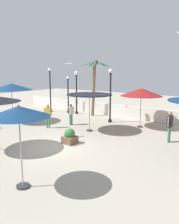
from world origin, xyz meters
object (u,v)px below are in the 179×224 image
lamp_post_2 (68,93)px  lamp_post_3 (50,86)px  seagull_0 (69,63)px  guest_0 (170,124)px  patio_umbrella_0 (89,96)px  guest_3 (71,112)px  planter (70,137)px  patio_umbrella_4 (141,92)px  patio_umbrella_3 (19,112)px  palm_tree_2 (94,81)px  patio_umbrella_1 (11,87)px  lamp_post_1 (76,87)px  guest_1 (48,114)px  lamp_post_0 (110,91)px

lamp_post_2 → lamp_post_3: bearing=-157.5°
seagull_0 → guest_0: bearing=-20.1°
patio_umbrella_0 → lamp_post_3: 8.16m
patio_umbrella_0 → guest_3: (-2.16, 0.58, -1.44)m
patio_umbrella_0 → planter: bearing=-76.0°
patio_umbrella_0 → patio_umbrella_4: 3.76m
patio_umbrella_0 → lamp_post_3: bearing=155.0°
patio_umbrella_3 → seagull_0: size_ratio=2.21×
guest_0 → guest_3: 7.16m
patio_umbrella_4 → guest_0: patio_umbrella_4 is taller
guest_0 → palm_tree_2: bearing=155.6°
patio_umbrella_1 → patio_umbrella_3: 10.68m
palm_tree_2 → lamp_post_1: 1.98m
patio_umbrella_1 → guest_0: size_ratio=1.81×
patio_umbrella_1 → seagull_0: (0.19, 6.41, 1.90)m
guest_1 → lamp_post_0: bearing=58.7°
seagull_0 → patio_umbrella_1: bearing=-91.7°
guest_1 → seagull_0: 7.80m
patio_umbrella_0 → guest_0: (4.99, 0.83, -1.32)m
patio_umbrella_3 → guest_0: bearing=73.4°
patio_umbrella_3 → palm_tree_2: bearing=114.9°
patio_umbrella_0 → guest_0: size_ratio=1.69×
patio_umbrella_4 → lamp_post_0: lamp_post_0 is taller
lamp_post_0 → guest_3: size_ratio=2.60×
patio_umbrella_4 → seagull_0: size_ratio=2.22×
guest_3 → seagull_0: 7.02m
patio_umbrella_0 → patio_umbrella_1: patio_umbrella_1 is taller
lamp_post_3 → guest_1: bearing=-44.8°
lamp_post_2 → planter: 9.47m
lamp_post_3 → seagull_0: bearing=51.5°
patio_umbrella_4 → guest_3: bearing=-150.8°
patio_umbrella_3 → lamp_post_1: lamp_post_1 is taller
lamp_post_1 → guest_3: bearing=-55.1°
guest_0 → guest_3: (-7.15, -0.26, -0.12)m
lamp_post_2 → guest_0: size_ratio=1.96×
patio_umbrella_4 → lamp_post_0: bearing=179.3°
patio_umbrella_1 → lamp_post_0: (6.10, 4.53, -0.35)m
guest_3 → patio_umbrella_0: bearing=-14.9°
guest_1 → palm_tree_2: bearing=89.5°
lamp_post_0 → lamp_post_1: size_ratio=1.04×
guest_1 → planter: 3.91m
patio_umbrella_3 → lamp_post_2: lamp_post_2 is taller
patio_umbrella_1 → lamp_post_0: lamp_post_0 is taller
patio_umbrella_4 → guest_1: size_ratio=1.73×
lamp_post_0 → planter: (0.98, -5.76, -2.02)m
patio_umbrella_3 → lamp_post_1: (-7.26, 11.39, -0.18)m
patio_umbrella_1 → lamp_post_3: (-0.99, 4.92, -0.28)m
lamp_post_3 → guest_0: lamp_post_3 is taller
lamp_post_0 → lamp_post_3: lamp_post_3 is taller
patio_umbrella_0 → planter: patio_umbrella_0 is taller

